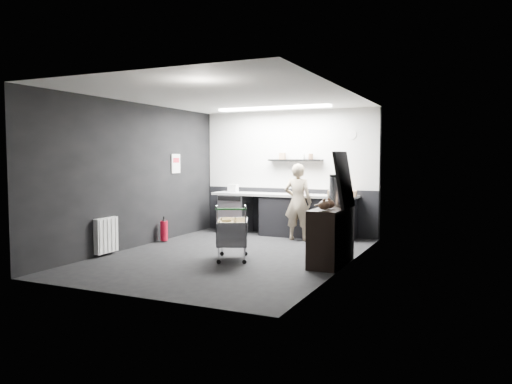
% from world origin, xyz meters
% --- Properties ---
extents(floor, '(5.50, 5.50, 0.00)m').
position_xyz_m(floor, '(0.00, 0.00, 0.00)').
color(floor, black).
rests_on(floor, ground).
extents(ceiling, '(5.50, 5.50, 0.00)m').
position_xyz_m(ceiling, '(0.00, 0.00, 2.70)').
color(ceiling, white).
rests_on(ceiling, wall_back).
extents(wall_back, '(5.50, 0.00, 5.50)m').
position_xyz_m(wall_back, '(0.00, 2.75, 1.35)').
color(wall_back, black).
rests_on(wall_back, floor).
extents(wall_front, '(5.50, 0.00, 5.50)m').
position_xyz_m(wall_front, '(0.00, -2.75, 1.35)').
color(wall_front, black).
rests_on(wall_front, floor).
extents(wall_left, '(0.00, 5.50, 5.50)m').
position_xyz_m(wall_left, '(-2.00, 0.00, 1.35)').
color(wall_left, black).
rests_on(wall_left, floor).
extents(wall_right, '(0.00, 5.50, 5.50)m').
position_xyz_m(wall_right, '(2.00, 0.00, 1.35)').
color(wall_right, black).
rests_on(wall_right, floor).
extents(kitchen_wall_panel, '(3.95, 0.02, 1.70)m').
position_xyz_m(kitchen_wall_panel, '(0.00, 2.73, 1.85)').
color(kitchen_wall_panel, silver).
rests_on(kitchen_wall_panel, wall_back).
extents(dado_panel, '(3.95, 0.02, 1.00)m').
position_xyz_m(dado_panel, '(0.00, 2.73, 0.50)').
color(dado_panel, black).
rests_on(dado_panel, wall_back).
extents(floating_shelf, '(1.20, 0.22, 0.04)m').
position_xyz_m(floating_shelf, '(0.20, 2.62, 1.62)').
color(floating_shelf, black).
rests_on(floating_shelf, wall_back).
extents(wall_clock, '(0.20, 0.03, 0.20)m').
position_xyz_m(wall_clock, '(1.40, 2.72, 2.15)').
color(wall_clock, white).
rests_on(wall_clock, wall_back).
extents(poster, '(0.02, 0.30, 0.40)m').
position_xyz_m(poster, '(-1.98, 1.30, 1.55)').
color(poster, white).
rests_on(poster, wall_left).
extents(poster_red_band, '(0.02, 0.22, 0.10)m').
position_xyz_m(poster_red_band, '(-1.98, 1.30, 1.62)').
color(poster_red_band, red).
rests_on(poster_red_band, poster).
extents(radiator, '(0.10, 0.50, 0.60)m').
position_xyz_m(radiator, '(-1.94, -0.90, 0.35)').
color(radiator, white).
rests_on(radiator, wall_left).
extents(ceiling_strip, '(2.40, 0.20, 0.04)m').
position_xyz_m(ceiling_strip, '(0.00, 1.85, 2.67)').
color(ceiling_strip, white).
rests_on(ceiling_strip, ceiling).
extents(prep_counter, '(3.20, 0.61, 0.90)m').
position_xyz_m(prep_counter, '(0.14, 2.42, 0.46)').
color(prep_counter, black).
rests_on(prep_counter, floor).
extents(person, '(0.59, 0.41, 1.56)m').
position_xyz_m(person, '(0.50, 1.97, 0.78)').
color(person, beige).
rests_on(person, floor).
extents(shopping_cart, '(0.79, 1.01, 0.90)m').
position_xyz_m(shopping_cart, '(0.19, -0.30, 0.43)').
color(shopping_cart, silver).
rests_on(shopping_cart, floor).
extents(sideboard, '(0.51, 1.18, 1.77)m').
position_xyz_m(sideboard, '(1.77, 0.07, 0.56)').
color(sideboard, black).
rests_on(sideboard, floor).
extents(fire_extinguisher, '(0.15, 0.15, 0.49)m').
position_xyz_m(fire_extinguisher, '(-1.85, 0.66, 0.24)').
color(fire_extinguisher, '#B40C22').
rests_on(fire_extinguisher, floor).
extents(cardboard_box, '(0.63, 0.52, 0.11)m').
position_xyz_m(cardboard_box, '(1.31, 2.37, 0.96)').
color(cardboard_box, '#A88059').
rests_on(cardboard_box, prep_counter).
extents(pink_tub, '(0.22, 0.22, 0.22)m').
position_xyz_m(pink_tub, '(0.39, 2.42, 1.01)').
color(pink_tub, beige).
rests_on(pink_tub, prep_counter).
extents(white_container, '(0.21, 0.16, 0.18)m').
position_xyz_m(white_container, '(-1.18, 2.37, 0.99)').
color(white_container, white).
rests_on(white_container, prep_counter).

